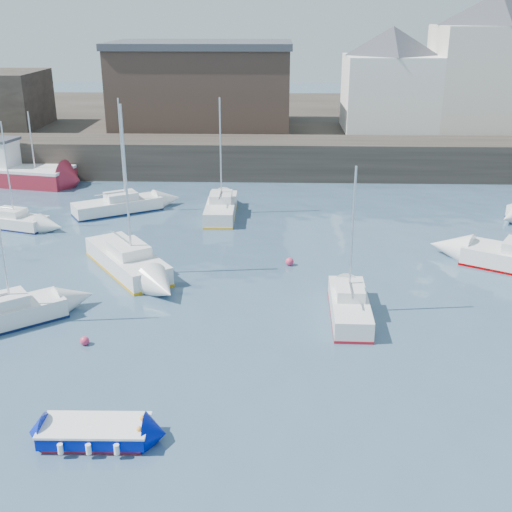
{
  "coord_description": "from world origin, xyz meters",
  "views": [
    {
      "loc": [
        0.99,
        -17.9,
        12.96
      ],
      "look_at": [
        0.0,
        12.0,
        1.5
      ],
      "focal_mm": 45.0,
      "sensor_mm": 36.0,
      "label": 1
    }
  ],
  "objects_px": {
    "sailboat_a": "(0,316)",
    "sailboat_f": "(221,208)",
    "blue_dinghy": "(95,432)",
    "buoy_far": "(289,265)",
    "sailboat_h": "(118,205)",
    "sailboat_b": "(127,260)",
    "buoy_mid": "(347,327)",
    "fishing_boat": "(14,170)",
    "sailboat_c": "(349,306)",
    "sailboat_e": "(8,220)",
    "buoy_near": "(85,345)"
  },
  "relations": [
    {
      "from": "fishing_boat",
      "to": "sailboat_e",
      "type": "xyz_separation_m",
      "value": [
        3.84,
        -10.89,
        -0.68
      ]
    },
    {
      "from": "sailboat_a",
      "to": "sailboat_f",
      "type": "distance_m",
      "value": 18.58
    },
    {
      "from": "sailboat_a",
      "to": "sailboat_e",
      "type": "distance_m",
      "value": 14.7
    },
    {
      "from": "sailboat_b",
      "to": "buoy_mid",
      "type": "distance_m",
      "value": 12.74
    },
    {
      "from": "fishing_boat",
      "to": "sailboat_c",
      "type": "distance_m",
      "value": 33.6
    },
    {
      "from": "sailboat_h",
      "to": "buoy_near",
      "type": "xyz_separation_m",
      "value": [
        2.97,
        -18.61,
        -0.5
      ]
    },
    {
      "from": "sailboat_a",
      "to": "sailboat_f",
      "type": "relative_size",
      "value": 0.94
    },
    {
      "from": "fishing_boat",
      "to": "sailboat_b",
      "type": "distance_m",
      "value": 22.22
    },
    {
      "from": "sailboat_a",
      "to": "buoy_far",
      "type": "relative_size",
      "value": 16.3
    },
    {
      "from": "sailboat_b",
      "to": "sailboat_h",
      "type": "height_order",
      "value": "sailboat_b"
    },
    {
      "from": "fishing_boat",
      "to": "buoy_far",
      "type": "height_order",
      "value": "fishing_boat"
    },
    {
      "from": "blue_dinghy",
      "to": "sailboat_e",
      "type": "relative_size",
      "value": 0.52
    },
    {
      "from": "buoy_mid",
      "to": "sailboat_h",
      "type": "bearing_deg",
      "value": 130.0
    },
    {
      "from": "sailboat_b",
      "to": "sailboat_h",
      "type": "distance_m",
      "value": 10.8
    },
    {
      "from": "sailboat_e",
      "to": "buoy_mid",
      "type": "height_order",
      "value": "sailboat_e"
    },
    {
      "from": "buoy_near",
      "to": "buoy_mid",
      "type": "relative_size",
      "value": 0.91
    },
    {
      "from": "sailboat_b",
      "to": "sailboat_h",
      "type": "xyz_separation_m",
      "value": [
        -2.96,
        10.38,
        -0.07
      ]
    },
    {
      "from": "fishing_boat",
      "to": "sailboat_a",
      "type": "height_order",
      "value": "sailboat_a"
    },
    {
      "from": "sailboat_a",
      "to": "sailboat_f",
      "type": "height_order",
      "value": "sailboat_f"
    },
    {
      "from": "fishing_boat",
      "to": "buoy_mid",
      "type": "distance_m",
      "value": 34.24
    },
    {
      "from": "blue_dinghy",
      "to": "sailboat_e",
      "type": "xyz_separation_m",
      "value": [
        -11.43,
        21.63,
        0.07
      ]
    },
    {
      "from": "buoy_near",
      "to": "fishing_boat",
      "type": "bearing_deg",
      "value": 116.6
    },
    {
      "from": "sailboat_b",
      "to": "buoy_mid",
      "type": "bearing_deg",
      "value": -29.73
    },
    {
      "from": "blue_dinghy",
      "to": "sailboat_h",
      "type": "distance_m",
      "value": 25.48
    },
    {
      "from": "sailboat_h",
      "to": "buoy_far",
      "type": "height_order",
      "value": "sailboat_h"
    },
    {
      "from": "sailboat_h",
      "to": "sailboat_e",
      "type": "bearing_deg",
      "value": -152.14
    },
    {
      "from": "sailboat_a",
      "to": "buoy_mid",
      "type": "bearing_deg",
      "value": 1.56
    },
    {
      "from": "sailboat_e",
      "to": "sailboat_h",
      "type": "bearing_deg",
      "value": 27.86
    },
    {
      "from": "sailboat_a",
      "to": "buoy_mid",
      "type": "height_order",
      "value": "sailboat_a"
    },
    {
      "from": "sailboat_e",
      "to": "buoy_mid",
      "type": "bearing_deg",
      "value": -33.36
    },
    {
      "from": "sailboat_e",
      "to": "sailboat_a",
      "type": "bearing_deg",
      "value": -69.62
    },
    {
      "from": "sailboat_c",
      "to": "buoy_mid",
      "type": "xyz_separation_m",
      "value": [
        -0.2,
        -1.1,
        -0.52
      ]
    },
    {
      "from": "sailboat_c",
      "to": "buoy_far",
      "type": "xyz_separation_m",
      "value": [
        -2.6,
        6.19,
        -0.52
      ]
    },
    {
      "from": "buoy_near",
      "to": "sailboat_c",
      "type": "bearing_deg",
      "value": 15.0
    },
    {
      "from": "fishing_boat",
      "to": "buoy_near",
      "type": "relative_size",
      "value": 24.0
    },
    {
      "from": "sailboat_h",
      "to": "buoy_far",
      "type": "bearing_deg",
      "value": -39.01
    },
    {
      "from": "sailboat_c",
      "to": "sailboat_b",
      "type": "bearing_deg",
      "value": 155.13
    },
    {
      "from": "sailboat_f",
      "to": "buoy_mid",
      "type": "bearing_deg",
      "value": -67.0
    },
    {
      "from": "blue_dinghy",
      "to": "sailboat_b",
      "type": "distance_m",
      "value": 14.74
    },
    {
      "from": "sailboat_b",
      "to": "blue_dinghy",
      "type": "bearing_deg",
      "value": -81.49
    },
    {
      "from": "blue_dinghy",
      "to": "buoy_far",
      "type": "distance_m",
      "value": 16.85
    },
    {
      "from": "sailboat_a",
      "to": "sailboat_b",
      "type": "height_order",
      "value": "sailboat_b"
    },
    {
      "from": "sailboat_h",
      "to": "sailboat_f",
      "type": "bearing_deg",
      "value": -3.88
    },
    {
      "from": "buoy_far",
      "to": "fishing_boat",
      "type": "bearing_deg",
      "value": 142.03
    },
    {
      "from": "sailboat_f",
      "to": "sailboat_a",
      "type": "bearing_deg",
      "value": -116.54
    },
    {
      "from": "buoy_far",
      "to": "sailboat_b",
      "type": "bearing_deg",
      "value": -173.56
    },
    {
      "from": "buoy_near",
      "to": "sailboat_b",
      "type": "bearing_deg",
      "value": 90.09
    },
    {
      "from": "sailboat_f",
      "to": "sailboat_h",
      "type": "bearing_deg",
      "value": 176.12
    },
    {
      "from": "sailboat_f",
      "to": "buoy_mid",
      "type": "xyz_separation_m",
      "value": [
        6.88,
        -16.21,
        -0.55
      ]
    },
    {
      "from": "buoy_near",
      "to": "sailboat_e",
      "type": "bearing_deg",
      "value": 121.23
    }
  ]
}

